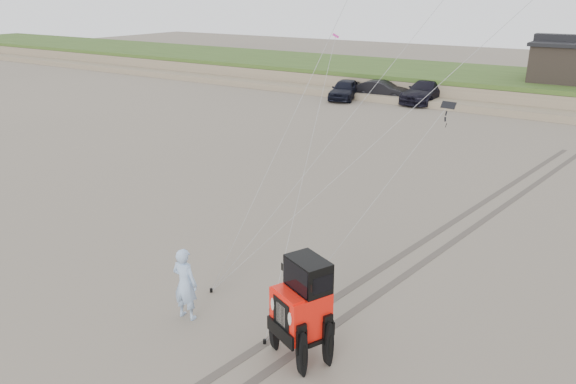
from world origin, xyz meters
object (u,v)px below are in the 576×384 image
object	(u,v)px
truck_b	(382,90)
truck_a	(345,89)
truck_c	(426,91)
man	(185,284)
jeep	(301,320)

from	to	relation	value
truck_b	truck_a	bearing A→B (deg)	117.45
truck_c	man	distance (m)	32.94
truck_a	truck_c	bearing A→B (deg)	8.53
jeep	man	bearing A→B (deg)	-152.45
truck_a	jeep	bearing A→B (deg)	-76.79
truck_c	jeep	distance (m)	33.48
truck_a	truck_b	bearing A→B (deg)	17.89
truck_a	jeep	xyz separation A→B (m)	(14.73, -29.99, 0.22)
jeep	truck_a	bearing A→B (deg)	140.32
truck_a	truck_b	size ratio (longest dim) A/B	1.02
truck_a	man	xyz separation A→B (m)	(11.35, -30.19, 0.21)
truck_b	truck_c	size ratio (longest dim) A/B	0.77
truck_b	man	xyz separation A→B (m)	(8.86, -31.68, 0.26)
truck_c	man	bearing A→B (deg)	-78.07
truck_a	truck_c	size ratio (longest dim) A/B	0.78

